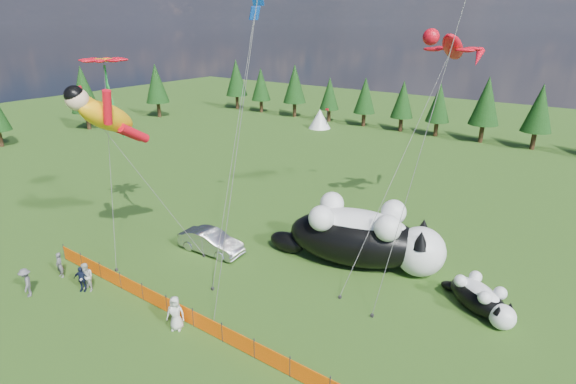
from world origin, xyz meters
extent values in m
plane|color=#0E3409|center=(0.00, 0.00, 0.00)|extent=(160.00, 160.00, 0.00)
cylinder|color=#262626|center=(-11.00, -3.00, 0.55)|extent=(0.06, 0.06, 1.10)
cylinder|color=#262626|center=(-9.00, -3.00, 0.55)|extent=(0.06, 0.06, 1.10)
cylinder|color=#262626|center=(-7.00, -3.00, 0.55)|extent=(0.06, 0.06, 1.10)
cylinder|color=#262626|center=(-5.00, -3.00, 0.55)|extent=(0.06, 0.06, 1.10)
cylinder|color=#262626|center=(-3.00, -3.00, 0.55)|extent=(0.06, 0.06, 1.10)
cylinder|color=#262626|center=(-1.00, -3.00, 0.55)|extent=(0.06, 0.06, 1.10)
cylinder|color=#262626|center=(1.00, -3.00, 0.55)|extent=(0.06, 0.06, 1.10)
cylinder|color=#262626|center=(3.00, -3.00, 0.55)|extent=(0.06, 0.06, 1.10)
cylinder|color=#262626|center=(5.00, -3.00, 0.55)|extent=(0.06, 0.06, 1.10)
cylinder|color=#262626|center=(7.00, -3.00, 0.55)|extent=(0.06, 0.06, 1.10)
cube|color=#FF5905|center=(-10.00, -3.00, 0.50)|extent=(2.00, 0.04, 0.90)
cube|color=#FF5905|center=(-8.00, -3.00, 0.50)|extent=(2.00, 0.04, 0.90)
cube|color=#FF5905|center=(-6.00, -3.00, 0.50)|extent=(2.00, 0.04, 0.90)
cube|color=#FF5905|center=(-4.00, -3.00, 0.50)|extent=(2.00, 0.04, 0.90)
cube|color=#FF5905|center=(-2.00, -3.00, 0.50)|extent=(2.00, 0.04, 0.90)
cube|color=#FF5905|center=(0.00, -3.00, 0.50)|extent=(2.00, 0.04, 0.90)
cube|color=#FF5905|center=(2.00, -3.00, 0.50)|extent=(2.00, 0.04, 0.90)
cube|color=#FF5905|center=(4.00, -3.00, 0.50)|extent=(2.00, 0.04, 0.90)
cube|color=#FF5905|center=(6.00, -3.00, 0.50)|extent=(2.00, 0.04, 0.90)
cube|color=#FF5905|center=(8.00, -3.00, 0.50)|extent=(2.00, 0.04, 0.90)
ellipsoid|color=black|center=(4.58, 7.59, 1.72)|extent=(9.34, 6.13, 3.43)
ellipsoid|color=white|center=(4.58, 7.59, 2.57)|extent=(7.01, 4.47, 2.10)
sphere|color=white|center=(8.45, 8.64, 1.53)|extent=(3.05, 3.05, 3.05)
sphere|color=#CD5065|center=(9.70, 8.98, 1.53)|extent=(0.43, 0.43, 0.43)
ellipsoid|color=black|center=(0.17, 6.38, 0.67)|extent=(2.93, 1.99, 1.34)
cone|color=black|center=(8.69, 7.76, 2.75)|extent=(1.07, 1.07, 1.07)
cone|color=black|center=(8.20, 9.53, 2.75)|extent=(1.07, 1.07, 1.07)
sphere|color=white|center=(6.28, 9.34, 3.34)|extent=(1.60, 1.60, 1.60)
sphere|color=white|center=(6.93, 6.94, 3.34)|extent=(1.60, 1.60, 1.60)
sphere|color=white|center=(2.42, 8.28, 3.34)|extent=(1.60, 1.60, 1.60)
sphere|color=white|center=(3.07, 5.89, 3.34)|extent=(1.60, 1.60, 1.60)
ellipsoid|color=black|center=(12.32, 6.86, 0.73)|extent=(4.01, 3.39, 1.47)
ellipsoid|color=white|center=(12.32, 6.86, 1.10)|extent=(3.00, 2.50, 0.90)
sphere|color=white|center=(13.78, 5.95, 0.65)|extent=(1.30, 1.30, 1.30)
sphere|color=#CD5065|center=(14.24, 5.66, 0.65)|extent=(0.18, 0.18, 0.18)
ellipsoid|color=black|center=(10.67, 7.89, 0.29)|extent=(1.27, 1.09, 0.57)
cone|color=black|center=(13.57, 5.62, 1.17)|extent=(0.46, 0.46, 0.46)
cone|color=black|center=(13.98, 6.28, 1.17)|extent=(0.46, 0.46, 0.46)
sphere|color=white|center=(13.36, 6.83, 1.43)|extent=(0.68, 0.68, 0.68)
sphere|color=white|center=(12.80, 5.94, 1.43)|extent=(0.68, 0.68, 0.68)
sphere|color=white|center=(11.91, 7.74, 1.43)|extent=(0.68, 0.68, 0.68)
sphere|color=white|center=(11.35, 6.84, 1.43)|extent=(0.68, 0.68, 0.68)
imported|color=#B4B5BA|center=(-3.91, 3.28, 0.76)|extent=(4.74, 1.95, 1.53)
imported|color=#5C5B60|center=(-9.13, -4.31, 0.80)|extent=(0.59, 0.40, 1.60)
imported|color=beige|center=(-6.38, -4.24, 0.88)|extent=(0.87, 0.53, 1.76)
imported|color=black|center=(-6.64, -4.40, 0.77)|extent=(1.01, 0.88, 1.55)
imported|color=#5C5B60|center=(-8.66, -6.50, 0.86)|extent=(1.25, 1.05, 1.72)
imported|color=beige|center=(0.44, -3.63, 0.93)|extent=(1.09, 0.97, 1.87)
cylinder|color=#595959|center=(-5.79, 0.92, 4.77)|extent=(0.03, 0.03, 10.49)
cube|color=#262626|center=(-3.86, 2.50, 0.08)|extent=(0.15, 0.15, 0.16)
cylinder|color=#595959|center=(6.49, 9.11, 6.60)|extent=(0.03, 0.03, 17.15)
cube|color=#262626|center=(5.85, 3.50, 0.08)|extent=(0.15, 0.15, 0.16)
cylinder|color=#595959|center=(-8.59, -0.36, 6.25)|extent=(0.03, 0.03, 13.02)
cube|color=#262626|center=(-6.99, -1.97, 0.08)|extent=(0.15, 0.15, 0.16)
cube|color=#1A9334|center=(-10.20, 1.25, 9.68)|extent=(0.21, 0.21, 4.70)
cylinder|color=#595959|center=(-1.43, 3.23, 7.59)|extent=(0.03, 0.03, 16.34)
cube|color=#262626|center=(-0.59, -0.03, 0.08)|extent=(0.15, 0.15, 0.16)
cylinder|color=#595959|center=(9.33, 6.36, 12.55)|extent=(0.03, 0.03, 25.82)
cube|color=#262626|center=(8.06, 2.99, 0.08)|extent=(0.15, 0.15, 0.16)
cylinder|color=#595959|center=(2.50, -1.20, 7.82)|extent=(0.03, 0.03, 15.70)
cube|color=#262626|center=(2.14, -2.82, 0.08)|extent=(0.15, 0.15, 0.16)
camera|label=1|loc=(15.91, -15.69, 14.49)|focal=28.00mm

